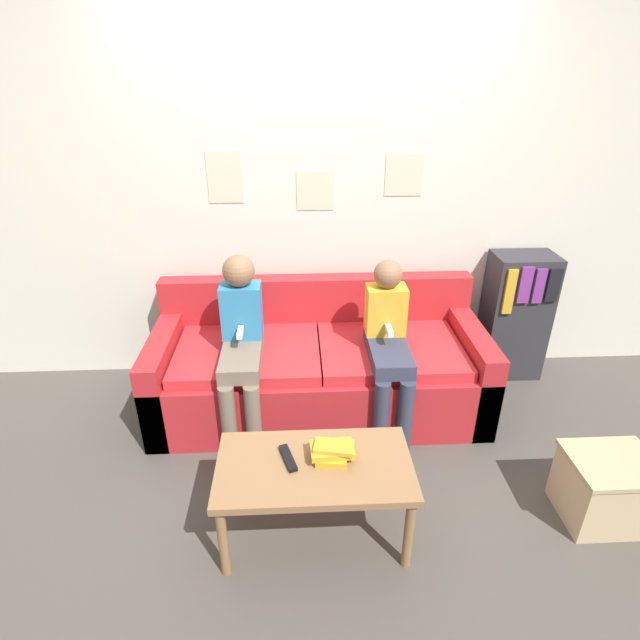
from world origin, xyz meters
TOP-DOWN VIEW (x-y plane):
  - ground_plane at (0.00, 0.00)m, footprint 10.00×10.00m
  - wall_back at (-0.00, 1.07)m, footprint 8.00×0.06m
  - couch at (0.00, 0.54)m, footprint 2.10×0.86m
  - coffee_table at (-0.07, -0.51)m, footprint 0.90×0.49m
  - person_left at (-0.47, 0.35)m, footprint 0.24×0.58m
  - person_right at (0.40, 0.34)m, footprint 0.24×0.58m
  - tv_remote at (-0.19, -0.48)m, footprint 0.09×0.17m
  - book_stack at (0.01, -0.48)m, footprint 0.21×0.15m
  - bookshelf at (1.42, 0.87)m, footprint 0.42×0.31m
  - storage_box at (1.38, -0.48)m, footprint 0.42×0.35m

SIDE VIEW (x-z plane):
  - ground_plane at x=0.00m, z-range 0.00..0.00m
  - storage_box at x=1.38m, z-range 0.00..0.36m
  - couch at x=0.00m, z-range -0.12..0.67m
  - coffee_table at x=-0.07m, z-range 0.16..0.60m
  - tv_remote at x=-0.19m, z-range 0.43..0.46m
  - bookshelf at x=1.42m, z-range 0.00..0.92m
  - book_stack at x=0.01m, z-range 0.43..0.52m
  - person_right at x=0.40m, z-range 0.07..1.11m
  - person_left at x=-0.47m, z-range 0.08..1.16m
  - wall_back at x=0.00m, z-range 0.00..2.60m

